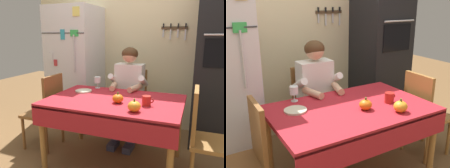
{
  "view_description": "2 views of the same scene",
  "coord_description": "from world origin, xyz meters",
  "views": [
    {
      "loc": [
        0.79,
        -2.01,
        1.4
      ],
      "look_at": [
        -0.06,
        0.19,
        0.88
      ],
      "focal_mm": 35.81,
      "sensor_mm": 36.0,
      "label": 1
    },
    {
      "loc": [
        -1.19,
        -1.68,
        1.64
      ],
      "look_at": [
        -0.1,
        0.15,
        0.95
      ],
      "focal_mm": 42.3,
      "sensor_mm": 36.0,
      "label": 2
    }
  ],
  "objects": [
    {
      "name": "chair_behind_person",
      "position": [
        -0.03,
        0.87,
        0.51
      ],
      "size": [
        0.4,
        0.4,
        0.93
      ],
      "color": "brown",
      "rests_on": "ground"
    },
    {
      "name": "back_wall_assembly",
      "position": [
        0.05,
        1.35,
        1.3
      ],
      "size": [
        3.7,
        0.13,
        2.6
      ],
      "color": "beige",
      "rests_on": "ground"
    },
    {
      "name": "wall_oven",
      "position": [
        1.05,
        1.0,
        1.05
      ],
      "size": [
        0.6,
        0.64,
        2.1
      ],
      "color": "black",
      "rests_on": "ground"
    },
    {
      "name": "chair_left_side",
      "position": [
        -0.9,
        0.15,
        0.51
      ],
      "size": [
        0.4,
        0.4,
        0.93
      ],
      "color": "brown",
      "rests_on": "ground"
    },
    {
      "name": "pumpkin_large",
      "position": [
        0.08,
        -0.01,
        0.78
      ],
      "size": [
        0.11,
        0.11,
        0.11
      ],
      "color": "orange",
      "rests_on": "dining_table"
    },
    {
      "name": "chair_right_side",
      "position": [
        0.9,
        0.07,
        0.51
      ],
      "size": [
        0.4,
        0.4,
        0.93
      ],
      "color": "#9E6B33",
      "rests_on": "ground"
    },
    {
      "name": "dining_table",
      "position": [
        0.0,
        0.08,
        0.66
      ],
      "size": [
        1.4,
        0.9,
        0.74
      ],
      "color": "#9E6B33",
      "rests_on": "ground"
    },
    {
      "name": "wine_glass",
      "position": [
        -0.37,
        0.48,
        0.84
      ],
      "size": [
        0.08,
        0.08,
        0.14
      ],
      "color": "white",
      "rests_on": "dining_table"
    },
    {
      "name": "seated_person",
      "position": [
        -0.03,
        0.68,
        0.74
      ],
      "size": [
        0.47,
        0.55,
        1.25
      ],
      "color": "#38384C",
      "rests_on": "ground"
    },
    {
      "name": "serving_tray",
      "position": [
        -0.45,
        0.26,
        0.75
      ],
      "size": [
        0.19,
        0.19,
        0.02
      ],
      "primitive_type": "cylinder",
      "color": "beige",
      "rests_on": "dining_table"
    },
    {
      "name": "ground_plane",
      "position": [
        0.0,
        0.0,
        0.0
      ],
      "size": [
        10.0,
        10.0,
        0.0
      ],
      "primitive_type": "plane",
      "color": "brown",
      "rests_on": "ground"
    },
    {
      "name": "pumpkin_medium",
      "position": [
        0.3,
        -0.2,
        0.79
      ],
      "size": [
        0.12,
        0.12,
        0.12
      ],
      "color": "orange",
      "rests_on": "dining_table"
    },
    {
      "name": "coffee_mug",
      "position": [
        0.36,
        0.01,
        0.79
      ],
      "size": [
        0.11,
        0.09,
        0.09
      ],
      "color": "#B2231E",
      "rests_on": "dining_table"
    },
    {
      "name": "refrigerator",
      "position": [
        -0.95,
        0.96,
        0.9
      ],
      "size": [
        0.68,
        0.71,
        1.8
      ],
      "color": "silver",
      "rests_on": "ground"
    }
  ]
}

